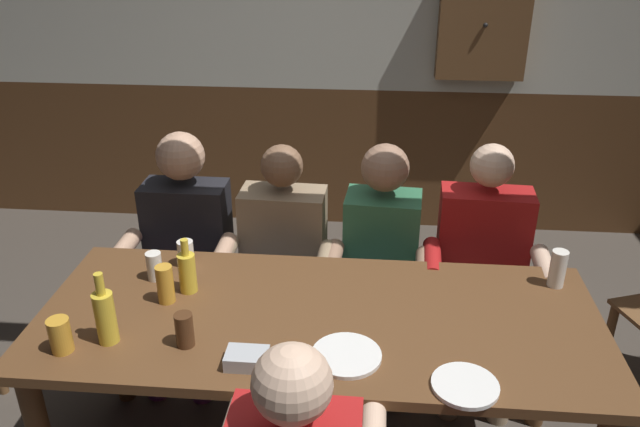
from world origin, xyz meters
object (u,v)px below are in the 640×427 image
at_px(person_3, 482,263).
at_px(plate_0, 346,355).
at_px(person_2, 380,256).
at_px(pint_glass_2, 60,335).
at_px(dining_table, 319,337).
at_px(pint_glass_5, 154,266).
at_px(bottle_0, 187,271).
at_px(pint_glass_0, 186,253).
at_px(bottle_1, 105,315).
at_px(wall_dart_cabinet, 484,23).
at_px(pint_glass_4, 558,269).
at_px(condiment_caddy, 247,359).
at_px(plate_1, 465,386).
at_px(pint_glass_3, 184,330).
at_px(person_0, 184,246).
at_px(person_1, 281,256).
at_px(pint_glass_1, 165,284).

relative_size(person_3, plate_0, 5.08).
distance_m(person_2, pint_glass_2, 1.45).
relative_size(dining_table, pint_glass_5, 17.77).
bearing_deg(bottle_0, pint_glass_0, 108.11).
relative_size(bottle_1, wall_dart_cabinet, 0.39).
bearing_deg(pint_glass_5, pint_glass_4, 3.23).
bearing_deg(dining_table, pint_glass_0, 151.62).
bearing_deg(condiment_caddy, pint_glass_2, 178.25).
bearing_deg(plate_1, plate_0, 162.94).
bearing_deg(pint_glass_5, person_2, 27.05).
relative_size(pint_glass_0, pint_glass_4, 0.72).
xyz_separation_m(pint_glass_3, pint_glass_4, (1.36, 0.50, 0.01)).
relative_size(person_2, pint_glass_3, 9.55).
relative_size(person_2, plate_1, 5.57).
height_order(condiment_caddy, pint_glass_3, pint_glass_3).
height_order(person_0, pint_glass_3, person_0).
distance_m(bottle_1, pint_glass_4, 1.71).
bearing_deg(pint_glass_3, pint_glass_5, 120.36).
distance_m(pint_glass_0, pint_glass_4, 1.51).
height_order(dining_table, pint_glass_4, pint_glass_4).
height_order(person_2, wall_dart_cabinet, wall_dart_cabinet).
relative_size(person_1, pint_glass_5, 9.98).
xyz_separation_m(plate_1, pint_glass_2, (-1.34, 0.07, 0.05)).
bearing_deg(plate_0, person_3, 56.46).
height_order(condiment_caddy, pint_glass_2, pint_glass_2).
xyz_separation_m(bottle_1, pint_glass_1, (0.13, 0.26, -0.03)).
height_order(plate_1, pint_glass_4, pint_glass_4).
height_order(person_0, pint_glass_5, person_0).
bearing_deg(pint_glass_3, pint_glass_2, -170.72).
xyz_separation_m(plate_0, bottle_0, (-0.64, 0.36, 0.08)).
bearing_deg(person_1, pint_glass_2, 59.08).
xyz_separation_m(person_3, pint_glass_5, (-1.38, -0.45, 0.18)).
xyz_separation_m(condiment_caddy, pint_glass_2, (-0.64, 0.02, 0.04)).
relative_size(plate_0, pint_glass_3, 1.90).
height_order(person_2, pint_glass_0, person_2).
relative_size(person_0, person_1, 1.04).
relative_size(plate_1, pint_glass_4, 1.39).
xyz_separation_m(person_3, pint_glass_4, (0.22, -0.36, 0.20)).
distance_m(condiment_caddy, pint_glass_1, 0.51).
relative_size(person_3, pint_glass_2, 9.69).
relative_size(bottle_1, pint_glass_1, 1.79).
relative_size(person_1, pint_glass_4, 7.61).
relative_size(plate_0, pint_glass_0, 2.14).
relative_size(condiment_caddy, pint_glass_2, 1.12).
bearing_deg(plate_0, person_0, 132.66).
bearing_deg(pint_glass_0, person_2, 23.00).
distance_m(dining_table, pint_glass_5, 0.73).
relative_size(person_3, bottle_0, 5.30).
xyz_separation_m(pint_glass_2, pint_glass_3, (0.41, 0.07, 0.00)).
bearing_deg(person_3, pint_glass_3, 40.32).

